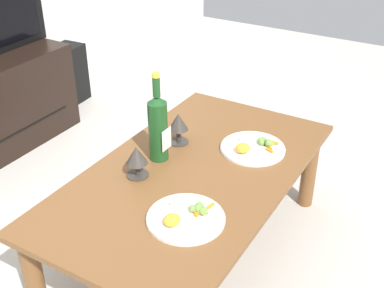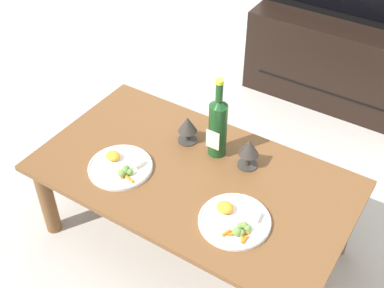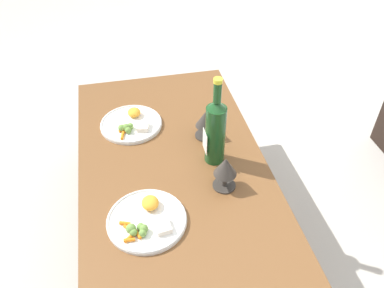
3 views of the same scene
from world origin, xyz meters
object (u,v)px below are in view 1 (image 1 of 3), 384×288
object	(u,v)px
goblet_left	(137,157)
goblet_right	(178,124)
wine_bottle	(158,126)
dinner_plate_left	(186,217)
floor_speaker	(71,73)
dinner_plate_right	(253,147)
dining_table	(192,185)

from	to	relation	value
goblet_left	goblet_right	world-z (taller)	goblet_right
goblet_left	goblet_right	distance (m)	0.30
wine_bottle	dinner_plate_left	size ratio (longest dim) A/B	1.38
floor_speaker	wine_bottle	world-z (taller)	wine_bottle
goblet_right	dinner_plate_right	distance (m)	0.33
wine_bottle	floor_speaker	bearing A→B (deg)	56.13
goblet_left	goblet_right	xyz separation A→B (m)	(0.30, 0.00, 0.01)
dinner_plate_left	dinner_plate_right	xyz separation A→B (m)	(0.54, -0.00, 0.00)
dining_table	goblet_left	bearing A→B (deg)	128.77
dining_table	goblet_right	xyz separation A→B (m)	(0.17, 0.17, 0.16)
wine_bottle	goblet_right	xyz separation A→B (m)	(0.15, -0.00, -0.06)
dining_table	floor_speaker	size ratio (longest dim) A/B	3.32
dining_table	goblet_left	distance (m)	0.26
wine_bottle	goblet_right	distance (m)	0.16
dinner_plate_left	dinner_plate_right	world-z (taller)	dinner_plate_right
wine_bottle	dinner_plate_left	bearing A→B (deg)	-133.51
wine_bottle	goblet_left	size ratio (longest dim) A/B	2.92
dining_table	goblet_left	size ratio (longest dim) A/B	10.25
floor_speaker	dinner_plate_left	world-z (taller)	dinner_plate_left
wine_bottle	goblet_left	bearing A→B (deg)	-179.78
goblet_left	dinner_plate_right	size ratio (longest dim) A/B	0.47
goblet_left	dinner_plate_left	distance (m)	0.34
dinner_plate_right	goblet_left	bearing A→B (deg)	143.30
dining_table	goblet_right	distance (m)	0.28
dining_table	dinner_plate_right	world-z (taller)	dinner_plate_right
dinner_plate_left	floor_speaker	bearing A→B (deg)	54.17
dining_table	dinner_plate_right	size ratio (longest dim) A/B	4.79
floor_speaker	dinner_plate_right	bearing A→B (deg)	-115.33
wine_bottle	dinner_plate_right	xyz separation A→B (m)	(0.26, -0.30, -0.14)
wine_bottle	goblet_left	world-z (taller)	wine_bottle
goblet_right	floor_speaker	bearing A→B (deg)	60.72
floor_speaker	wine_bottle	xyz separation A→B (m)	(-0.91, -1.35, 0.38)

